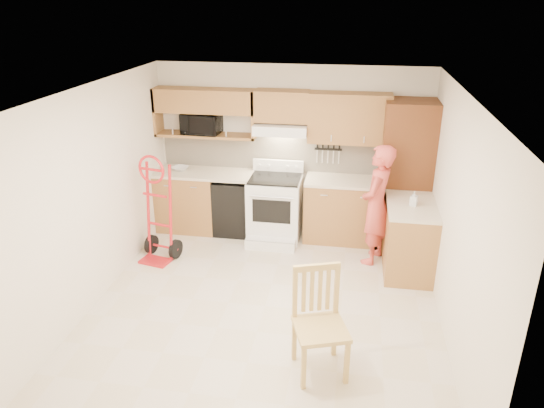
% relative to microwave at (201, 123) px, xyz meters
% --- Properties ---
extents(floor, '(4.00, 4.50, 0.02)m').
position_rel_microwave_xyz_m(floor, '(1.32, -2.08, -1.65)').
color(floor, beige).
rests_on(floor, ground).
extents(ceiling, '(4.00, 4.50, 0.02)m').
position_rel_microwave_xyz_m(ceiling, '(1.32, -2.08, 0.87)').
color(ceiling, white).
rests_on(ceiling, ground).
extents(wall_back, '(4.00, 0.02, 2.50)m').
position_rel_microwave_xyz_m(wall_back, '(1.32, 0.17, -0.39)').
color(wall_back, silver).
rests_on(wall_back, ground).
extents(wall_front, '(4.00, 0.02, 2.50)m').
position_rel_microwave_xyz_m(wall_front, '(1.32, -4.34, -0.39)').
color(wall_front, silver).
rests_on(wall_front, ground).
extents(wall_left, '(0.02, 4.50, 2.50)m').
position_rel_microwave_xyz_m(wall_left, '(-0.69, -2.08, -0.39)').
color(wall_left, silver).
rests_on(wall_left, ground).
extents(wall_right, '(0.02, 4.50, 2.50)m').
position_rel_microwave_xyz_m(wall_right, '(3.33, -2.08, -0.39)').
color(wall_right, silver).
rests_on(wall_right, ground).
extents(backsplash, '(3.92, 0.03, 0.55)m').
position_rel_microwave_xyz_m(backsplash, '(1.32, 0.15, -0.44)').
color(backsplash, beige).
rests_on(backsplash, wall_back).
extents(lower_cab_left, '(0.90, 0.60, 0.90)m').
position_rel_microwave_xyz_m(lower_cab_left, '(-0.23, -0.14, -1.19)').
color(lower_cab_left, brown).
rests_on(lower_cab_left, ground).
extents(dishwasher, '(0.60, 0.60, 0.85)m').
position_rel_microwave_xyz_m(dishwasher, '(0.52, -0.14, -1.22)').
color(dishwasher, black).
rests_on(dishwasher, ground).
extents(lower_cab_right, '(1.14, 0.60, 0.90)m').
position_rel_microwave_xyz_m(lower_cab_right, '(2.15, -0.14, -1.19)').
color(lower_cab_right, brown).
rests_on(lower_cab_right, ground).
extents(countertop_left, '(1.50, 0.63, 0.04)m').
position_rel_microwave_xyz_m(countertop_left, '(0.07, -0.13, -0.72)').
color(countertop_left, beige).
rests_on(countertop_left, lower_cab_left).
extents(countertop_right, '(1.14, 0.63, 0.04)m').
position_rel_microwave_xyz_m(countertop_right, '(2.15, -0.13, -0.72)').
color(countertop_right, beige).
rests_on(countertop_right, lower_cab_right).
extents(cab_return_right, '(0.60, 1.00, 0.90)m').
position_rel_microwave_xyz_m(cab_return_right, '(3.02, -0.94, -1.19)').
color(cab_return_right, brown).
rests_on(cab_return_right, ground).
extents(countertop_return, '(0.63, 1.00, 0.04)m').
position_rel_microwave_xyz_m(countertop_return, '(3.02, -0.94, -0.72)').
color(countertop_return, beige).
rests_on(countertop_return, cab_return_right).
extents(pantry_tall, '(0.70, 0.60, 2.10)m').
position_rel_microwave_xyz_m(pantry_tall, '(2.97, -0.14, -0.59)').
color(pantry_tall, '#542E12').
rests_on(pantry_tall, ground).
extents(upper_cab_left, '(1.50, 0.33, 0.34)m').
position_rel_microwave_xyz_m(upper_cab_left, '(0.07, 0.00, 0.34)').
color(upper_cab_left, brown).
rests_on(upper_cab_left, wall_back).
extents(upper_shelf_mw, '(1.50, 0.33, 0.04)m').
position_rel_microwave_xyz_m(upper_shelf_mw, '(0.07, 0.00, -0.17)').
color(upper_shelf_mw, brown).
rests_on(upper_shelf_mw, wall_back).
extents(upper_cab_center, '(0.76, 0.33, 0.44)m').
position_rel_microwave_xyz_m(upper_cab_center, '(1.20, 0.00, 0.30)').
color(upper_cab_center, brown).
rests_on(upper_cab_center, wall_back).
extents(upper_cab_right, '(1.14, 0.33, 0.70)m').
position_rel_microwave_xyz_m(upper_cab_right, '(2.15, 0.00, 0.16)').
color(upper_cab_right, brown).
rests_on(upper_cab_right, wall_back).
extents(range_hood, '(0.76, 0.46, 0.14)m').
position_rel_microwave_xyz_m(range_hood, '(1.20, -0.06, -0.01)').
color(range_hood, white).
rests_on(range_hood, wall_back).
extents(knife_strip, '(0.40, 0.05, 0.29)m').
position_rel_microwave_xyz_m(knife_strip, '(1.87, 0.12, -0.40)').
color(knife_strip, black).
rests_on(knife_strip, backsplash).
extents(microwave, '(0.58, 0.41, 0.31)m').
position_rel_microwave_xyz_m(microwave, '(0.00, 0.00, 0.00)').
color(microwave, black).
rests_on(microwave, upper_shelf_mw).
extents(range, '(0.76, 1.00, 1.12)m').
position_rel_microwave_xyz_m(range, '(1.14, -0.29, -1.08)').
color(range, white).
rests_on(range, ground).
extents(person, '(0.56, 0.69, 1.64)m').
position_rel_microwave_xyz_m(person, '(2.58, -0.74, -0.82)').
color(person, '#D94D44').
rests_on(person, ground).
extents(hand_truck, '(0.62, 0.59, 1.35)m').
position_rel_microwave_xyz_m(hand_truck, '(-0.33, -1.19, -0.97)').
color(hand_truck, red).
rests_on(hand_truck, ground).
extents(dining_chair, '(0.62, 0.65, 1.06)m').
position_rel_microwave_xyz_m(dining_chair, '(2.03, -3.08, -1.11)').
color(dining_chair, tan).
rests_on(dining_chair, ground).
extents(soap_bottle, '(0.11, 0.11, 0.19)m').
position_rel_microwave_xyz_m(soap_bottle, '(3.02, -0.96, -0.61)').
color(soap_bottle, white).
rests_on(soap_bottle, countertop_return).
extents(bowl, '(0.30, 0.30, 0.06)m').
position_rel_microwave_xyz_m(bowl, '(-0.33, -0.14, -0.67)').
color(bowl, white).
rests_on(bowl, countertop_left).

